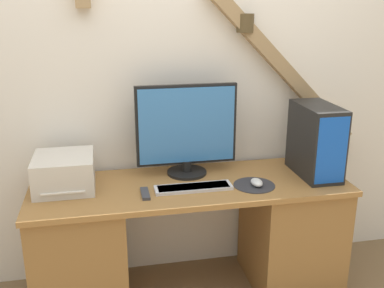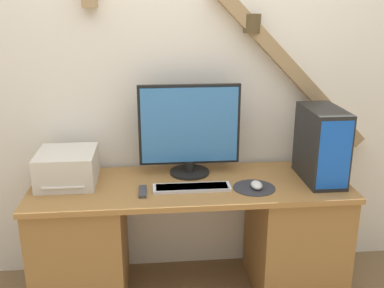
# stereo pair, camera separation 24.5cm
# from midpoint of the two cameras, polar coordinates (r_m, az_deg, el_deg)

# --- Properties ---
(wall_back) EXTENTS (6.40, 0.15, 2.70)m
(wall_back) POSITION_cam_midpoint_polar(r_m,az_deg,el_deg) (2.71, -4.28, 10.49)
(wall_back) COLOR white
(wall_back) RESTS_ON ground_plane
(desk) EXTENTS (1.78, 0.60, 0.71)m
(desk) POSITION_cam_midpoint_polar(r_m,az_deg,el_deg) (2.69, -2.86, -11.84)
(desk) COLOR olive
(desk) RESTS_ON ground_plane
(monitor) EXTENTS (0.59, 0.23, 0.53)m
(monitor) POSITION_cam_midpoint_polar(r_m,az_deg,el_deg) (2.59, -3.40, 1.86)
(monitor) COLOR black
(monitor) RESTS_ON desk
(keyboard) EXTENTS (0.42, 0.11, 0.02)m
(keyboard) POSITION_cam_midpoint_polar(r_m,az_deg,el_deg) (2.46, -2.59, -5.59)
(keyboard) COLOR silver
(keyboard) RESTS_ON desk
(mousepad) EXTENTS (0.23, 0.23, 0.00)m
(mousepad) POSITION_cam_midpoint_polar(r_m,az_deg,el_deg) (2.51, 5.14, -5.28)
(mousepad) COLOR #2D2D33
(mousepad) RESTS_ON desk
(mouse) EXTENTS (0.06, 0.10, 0.04)m
(mouse) POSITION_cam_midpoint_polar(r_m,az_deg,el_deg) (2.50, 5.45, -4.93)
(mouse) COLOR silver
(mouse) RESTS_ON mousepad
(computer_tower) EXTENTS (0.20, 0.39, 0.42)m
(computer_tower) POSITION_cam_midpoint_polar(r_m,az_deg,el_deg) (2.66, 12.97, 0.37)
(computer_tower) COLOR black
(computer_tower) RESTS_ON desk
(printer) EXTENTS (0.32, 0.34, 0.18)m
(printer) POSITION_cam_midpoint_polar(r_m,az_deg,el_deg) (2.57, -18.57, -3.48)
(printer) COLOR beige
(printer) RESTS_ON desk
(remote_control) EXTENTS (0.04, 0.15, 0.02)m
(remote_control) POSITION_cam_midpoint_polar(r_m,az_deg,el_deg) (2.41, -8.91, -6.30)
(remote_control) COLOR #38383D
(remote_control) RESTS_ON desk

